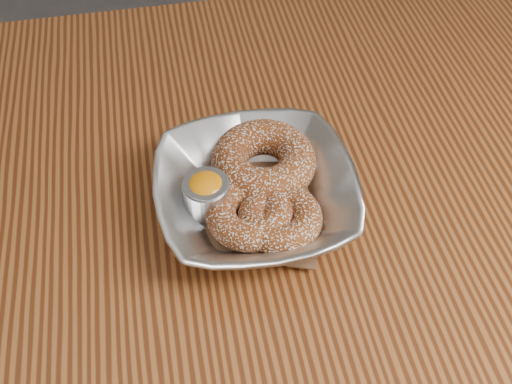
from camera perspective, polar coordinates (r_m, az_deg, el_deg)
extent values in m
cube|color=brown|center=(0.68, 2.49, -1.32)|extent=(1.20, 0.80, 0.04)
cube|color=#4B240F|center=(1.35, 21.59, 3.35)|extent=(0.06, 0.06, 0.71)
imported|color=#B1B3B8|center=(0.64, 0.00, -0.23)|extent=(0.21, 0.21, 0.05)
cube|color=brown|center=(0.65, 0.00, -1.19)|extent=(0.19, 0.19, 0.00)
torus|color=brown|center=(0.66, 0.73, 2.99)|extent=(0.15, 0.15, 0.04)
torus|color=brown|center=(0.62, -0.62, -2.04)|extent=(0.11, 0.11, 0.03)
torus|color=brown|center=(0.62, 2.31, -2.49)|extent=(0.09, 0.09, 0.03)
cylinder|color=#B1B3B8|center=(0.63, -4.69, -0.50)|extent=(0.05, 0.05, 0.04)
cylinder|color=gray|center=(0.63, -4.71, -0.27)|extent=(0.05, 0.05, 0.04)
ellipsoid|color=orange|center=(0.62, -4.78, 0.42)|extent=(0.04, 0.04, 0.03)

